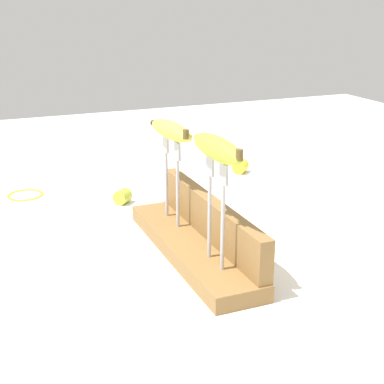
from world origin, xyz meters
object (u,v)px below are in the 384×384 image
(fork_stand_left, at_px, (170,173))
(banana_chunk_far, at_px, (241,166))
(banana_raised_left, at_px, (169,130))
(banana_chunk_near, at_px, (123,196))
(fork_stand_right, at_px, (214,203))
(wire_coil, at_px, (25,194))
(banana_raised_right, at_px, (215,148))
(fork_fallen_near, at_px, (160,205))

(fork_stand_left, bearing_deg, banana_chunk_far, 135.08)
(banana_raised_left, bearing_deg, banana_chunk_near, -170.16)
(fork_stand_left, distance_m, fork_stand_right, 0.22)
(banana_chunk_near, bearing_deg, banana_chunk_far, 106.97)
(fork_stand_right, height_order, wire_coil, fork_stand_right)
(banana_raised_right, height_order, banana_chunk_near, banana_raised_right)
(banana_chunk_far, relative_size, wire_coil, 0.60)
(banana_raised_left, height_order, banana_chunk_near, banana_raised_left)
(banana_raised_right, bearing_deg, banana_raised_left, -180.00)
(fork_fallen_near, xyz_separation_m, wire_coil, (-0.21, -0.29, -0.00))
(banana_raised_right, distance_m, wire_coil, 0.70)
(fork_stand_right, height_order, banana_chunk_near, fork_stand_right)
(fork_stand_right, distance_m, banana_raised_right, 0.10)
(fork_fallen_near, bearing_deg, wire_coil, -125.34)
(fork_stand_right, xyz_separation_m, banana_chunk_far, (-0.57, 0.35, -0.13))
(banana_raised_left, distance_m, banana_chunk_far, 0.54)
(fork_stand_left, relative_size, banana_chunk_near, 3.59)
(fork_stand_left, relative_size, banana_raised_right, 1.01)
(fork_stand_right, relative_size, banana_raised_left, 1.11)
(banana_chunk_near, bearing_deg, banana_raised_left, 9.84)
(fork_stand_left, height_order, banana_raised_left, banana_raised_left)
(banana_raised_right, height_order, banana_chunk_far, banana_raised_right)
(banana_raised_left, xyz_separation_m, banana_chunk_far, (-0.35, 0.35, -0.21))
(banana_chunk_near, bearing_deg, fork_stand_right, 5.08)
(fork_stand_right, bearing_deg, banana_chunk_near, -174.92)
(fork_stand_right, height_order, banana_raised_right, banana_raised_right)
(banana_raised_left, distance_m, banana_chunk_near, 0.32)
(fork_fallen_near, bearing_deg, fork_stand_right, -5.53)
(banana_raised_right, bearing_deg, wire_coil, -156.96)
(fork_stand_right, distance_m, banana_raised_left, 0.23)
(fork_stand_right, distance_m, wire_coil, 0.67)
(banana_chunk_far, bearing_deg, wire_coil, -93.30)
(fork_stand_right, xyz_separation_m, fork_fallen_near, (-0.39, 0.04, -0.14))
(banana_raised_right, relative_size, banana_chunk_far, 3.27)
(banana_raised_left, xyz_separation_m, fork_fallen_near, (-0.17, 0.04, -0.23))
(banana_chunk_near, bearing_deg, fork_stand_left, 9.84)
(banana_raised_right, distance_m, banana_chunk_far, 0.70)
(banana_chunk_near, bearing_deg, fork_fallen_near, 54.55)
(fork_fallen_near, bearing_deg, banana_chunk_near, -125.45)
(fork_fallen_near, relative_size, banana_chunk_far, 2.54)
(wire_coil, bearing_deg, banana_chunk_near, 54.71)
(banana_raised_left, bearing_deg, wire_coil, -146.25)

